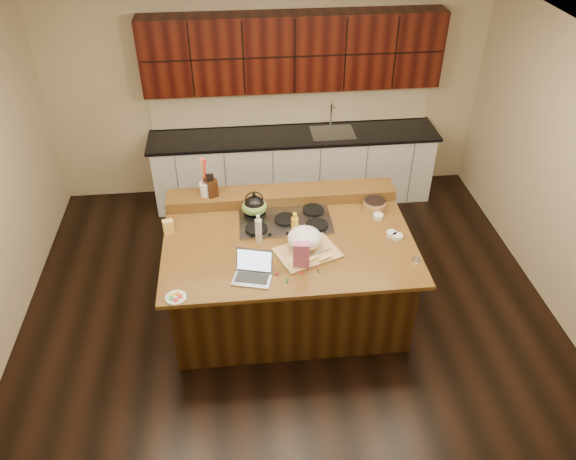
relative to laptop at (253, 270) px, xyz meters
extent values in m
cube|color=black|center=(0.37, 0.49, -0.99)|extent=(5.50, 5.00, 0.01)
cube|color=silver|center=(0.37, 0.49, 1.72)|extent=(5.50, 5.00, 0.01)
cube|color=tan|center=(0.37, 2.99, 0.37)|extent=(5.50, 0.01, 2.70)
cube|color=tan|center=(0.37, -2.02, 0.37)|extent=(5.50, 0.01, 2.70)
cube|color=tan|center=(3.12, 0.49, 0.37)|extent=(0.01, 5.00, 2.70)
cube|color=black|center=(0.37, 0.49, -0.54)|extent=(2.22, 1.42, 0.88)
cube|color=black|center=(0.37, 0.49, -0.08)|extent=(2.40, 1.60, 0.04)
cube|color=black|center=(0.37, 1.19, 0.00)|extent=(2.40, 0.30, 0.12)
cube|color=gray|center=(0.37, 0.79, -0.06)|extent=(0.92, 0.52, 0.02)
cylinder|color=black|center=(0.07, 0.92, -0.03)|extent=(0.22, 0.22, 0.03)
cylinder|color=black|center=(0.67, 0.92, -0.03)|extent=(0.22, 0.22, 0.03)
cylinder|color=black|center=(0.07, 0.66, -0.03)|extent=(0.22, 0.22, 0.03)
cylinder|color=black|center=(0.67, 0.66, -0.03)|extent=(0.22, 0.22, 0.03)
cylinder|color=black|center=(0.37, 0.79, -0.03)|extent=(0.22, 0.22, 0.03)
cube|color=silver|center=(0.67, 2.66, -0.53)|extent=(3.60, 0.62, 0.90)
cube|color=black|center=(0.67, 2.66, -0.06)|extent=(3.70, 0.66, 0.04)
cube|color=gray|center=(1.17, 2.66, -0.05)|extent=(0.55, 0.42, 0.01)
cylinder|color=gray|center=(1.17, 2.84, 0.14)|extent=(0.02, 0.02, 0.36)
cube|color=black|center=(0.67, 2.81, 0.97)|extent=(3.60, 0.34, 0.90)
cube|color=tan|center=(0.67, 2.97, 0.22)|extent=(3.60, 0.03, 0.50)
ellipsoid|color=black|center=(0.07, 0.92, 0.08)|extent=(0.26, 0.26, 0.19)
ellipsoid|color=#5A7B31|center=(0.07, 0.92, 0.05)|extent=(0.31, 0.31, 0.14)
cube|color=#B7B7BC|center=(-0.01, -0.05, -0.05)|extent=(0.38, 0.31, 0.02)
cube|color=black|center=(-0.01, -0.05, -0.04)|extent=(0.31, 0.20, 0.00)
cube|color=#B7B7BC|center=(0.02, 0.06, 0.06)|extent=(0.34, 0.15, 0.21)
cube|color=silver|center=(0.01, 0.05, 0.06)|extent=(0.31, 0.13, 0.18)
cylinder|color=gold|center=(0.42, 0.46, 0.07)|extent=(0.08, 0.08, 0.27)
cylinder|color=silver|center=(0.08, 0.49, 0.06)|extent=(0.08, 0.08, 0.25)
cube|color=tan|center=(0.52, 0.25, -0.05)|extent=(0.66, 0.57, 0.03)
ellipsoid|color=white|center=(0.50, 0.33, 0.06)|extent=(0.32, 0.32, 0.20)
cube|color=#EDD872|center=(0.42, 0.12, -0.02)|extent=(0.12, 0.03, 0.03)
cube|color=#EDD872|center=(0.54, 0.12, -0.02)|extent=(0.12, 0.03, 0.03)
cube|color=#EDD872|center=(0.66, 0.12, -0.02)|extent=(0.12, 0.03, 0.03)
cylinder|color=gray|center=(0.64, 0.23, -0.03)|extent=(0.21, 0.09, 0.01)
cylinder|color=white|center=(1.41, 0.40, -0.04)|extent=(0.13, 0.13, 0.04)
cylinder|color=white|center=(1.37, 0.45, -0.04)|extent=(0.12, 0.12, 0.04)
cylinder|color=white|center=(1.31, 0.75, -0.04)|extent=(0.13, 0.13, 0.04)
cylinder|color=#996B3F|center=(1.30, 0.92, -0.02)|extent=(0.25, 0.25, 0.09)
cone|color=silver|center=(1.50, 0.06, -0.03)|extent=(0.10, 0.10, 0.07)
cube|color=#BB5889|center=(0.44, 0.07, 0.07)|extent=(0.16, 0.10, 0.27)
cylinder|color=white|center=(-0.67, -0.22, -0.06)|extent=(0.23, 0.23, 0.01)
cube|color=#F1BA55|center=(-0.78, 0.73, 0.01)|extent=(0.12, 0.10, 0.14)
cylinder|color=white|center=(-0.42, 1.19, 0.13)|extent=(0.13, 0.13, 0.14)
cube|color=black|center=(-0.37, 1.19, 0.15)|extent=(0.15, 0.18, 0.19)
ellipsoid|color=red|center=(0.21, -0.01, -0.05)|extent=(0.02, 0.02, 0.02)
ellipsoid|color=#198C26|center=(0.59, -0.02, -0.05)|extent=(0.02, 0.02, 0.02)
ellipsoid|color=red|center=(0.12, 0.04, -0.05)|extent=(0.02, 0.02, 0.02)
ellipsoid|color=#198C26|center=(0.39, 0.02, -0.05)|extent=(0.02, 0.02, 0.02)
ellipsoid|color=red|center=(0.34, -0.02, -0.05)|extent=(0.02, 0.02, 0.02)
ellipsoid|color=#198C26|center=(0.30, -0.09, -0.05)|extent=(0.02, 0.02, 0.02)
ellipsoid|color=red|center=(0.58, 0.01, -0.05)|extent=(0.02, 0.02, 0.02)
ellipsoid|color=#198C26|center=(0.29, -0.13, -0.05)|extent=(0.02, 0.02, 0.02)
ellipsoid|color=red|center=(0.50, 0.06, -0.05)|extent=(0.02, 0.02, 0.02)
ellipsoid|color=#198C26|center=(0.14, 0.04, -0.05)|extent=(0.02, 0.02, 0.02)
ellipsoid|color=red|center=(0.14, -0.07, -0.05)|extent=(0.02, 0.02, 0.02)
ellipsoid|color=#198C26|center=(0.28, 0.08, -0.05)|extent=(0.02, 0.02, 0.02)
ellipsoid|color=red|center=(0.42, -0.02, -0.05)|extent=(0.02, 0.02, 0.02)
ellipsoid|color=#198C26|center=(0.34, 0.09, -0.05)|extent=(0.02, 0.02, 0.02)
camera|label=1|loc=(-0.09, -3.78, 3.21)|focal=35.00mm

